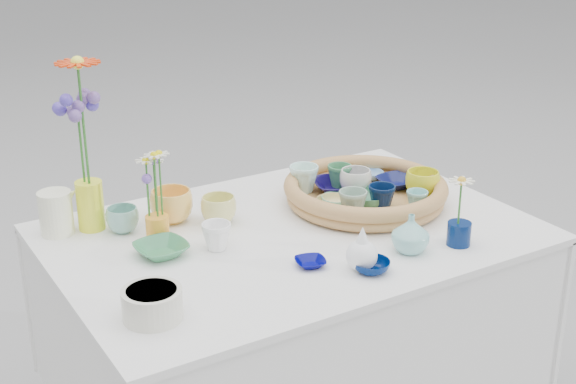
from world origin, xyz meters
TOP-DOWN VIEW (x-y plane):
  - wicker_tray at (0.28, 0.05)m, footprint 0.47×0.47m
  - tray_ceramic_0 at (0.24, 0.13)m, footprint 0.18×0.18m
  - tray_ceramic_1 at (0.42, 0.08)m, footprint 0.12×0.12m
  - tray_ceramic_2 at (0.43, -0.03)m, footprint 0.13×0.13m
  - tray_ceramic_3 at (0.26, 0.00)m, footprint 0.16×0.16m
  - tray_ceramic_4 at (0.17, -0.04)m, footprint 0.10×0.10m
  - tray_ceramic_5 at (0.18, 0.05)m, footprint 0.11×0.11m
  - tray_ceramic_6 at (0.16, 0.19)m, footprint 0.09×0.09m
  - tray_ceramic_7 at (0.28, 0.10)m, footprint 0.11×0.11m
  - tray_ceramic_8 at (0.39, 0.17)m, footprint 0.09×0.09m
  - tray_ceramic_9 at (0.27, -0.04)m, footprint 0.09×0.09m
  - tray_ceramic_10 at (0.16, 0.03)m, footprint 0.13×0.13m
  - tray_ceramic_11 at (0.35, -0.10)m, footprint 0.08×0.08m
  - tray_ceramic_12 at (0.27, 0.16)m, footprint 0.09×0.09m
  - loose_ceramic_0 at (-0.25, 0.22)m, footprint 0.14×0.14m
  - loose_ceramic_1 at (-0.14, 0.15)m, footprint 0.11×0.11m
  - loose_ceramic_2 at (-0.36, 0.04)m, footprint 0.14×0.14m
  - loose_ceramic_3 at (-0.22, 0.00)m, footprint 0.09×0.09m
  - loose_ceramic_4 at (-0.07, -0.20)m, footprint 0.09×0.09m
  - loose_ceramic_5 at (-0.39, 0.23)m, footprint 0.09×0.09m
  - loose_ceramic_6 at (0.04, -0.30)m, footprint 0.11×0.11m
  - fluted_bowl at (-0.50, -0.23)m, footprint 0.13×0.13m
  - bud_vase_paleblue at (0.02, -0.28)m, footprint 0.08×0.08m
  - bud_vase_seafoam at (0.19, -0.27)m, footprint 0.13×0.13m
  - bud_vase_cobalt at (0.32, -0.30)m, footprint 0.08×0.08m
  - single_daisy at (0.31, -0.30)m, footprint 0.08×0.08m
  - tall_vase_yellow at (-0.45, 0.29)m, footprint 0.10×0.10m
  - gerbera at (-0.45, 0.28)m, footprint 0.15×0.15m
  - hydrangea at (-0.46, 0.30)m, footprint 0.09×0.09m
  - white_pitcher at (-0.54, 0.31)m, footprint 0.14×0.11m
  - daisy_cup at (-0.33, 0.14)m, footprint 0.08×0.08m
  - daisy_posy at (-0.32, 0.15)m, footprint 0.11×0.11m

SIDE VIEW (x-z plane):
  - loose_ceramic_4 at x=-0.07m, z-range 0.77..0.78m
  - loose_ceramic_6 at x=0.04m, z-range 0.77..0.79m
  - loose_ceramic_2 at x=-0.36m, z-range 0.77..0.80m
  - tray_ceramic_8 at x=0.39m, z-range 0.78..0.81m
  - bud_vase_cobalt at x=0.32m, z-range 0.77..0.83m
  - tray_ceramic_5 at x=0.18m, z-range 0.78..0.81m
  - tray_ceramic_1 at x=0.42m, z-range 0.78..0.81m
  - daisy_cup at x=-0.33m, z-range 0.77..0.83m
  - tray_ceramic_10 at x=0.16m, z-range 0.78..0.81m
  - fluted_bowl at x=-0.50m, z-range 0.77..0.83m
  - loose_ceramic_5 at x=-0.39m, z-range 0.77..0.83m
  - tray_ceramic_0 at x=0.24m, z-range 0.78..0.82m
  - loose_ceramic_3 at x=-0.22m, z-range 0.77..0.84m
  - tray_ceramic_3 at x=0.26m, z-range 0.78..0.82m
  - loose_ceramic_1 at x=-0.14m, z-range 0.77..0.84m
  - wicker_tray at x=0.28m, z-range 0.77..0.84m
  - tray_ceramic_11 at x=0.35m, z-range 0.78..0.84m
  - loose_ceramic_0 at x=-0.25m, z-range 0.77..0.86m
  - bud_vase_seafoam at x=0.19m, z-range 0.77..0.87m
  - tray_ceramic_12 at x=0.27m, z-range 0.78..0.85m
  - tray_ceramic_9 at x=0.27m, z-range 0.78..0.85m
  - tray_ceramic_4 at x=0.17m, z-range 0.78..0.86m
  - tray_ceramic_7 at x=0.28m, z-range 0.78..0.86m
  - tray_ceramic_2 at x=0.43m, z-range 0.78..0.86m
  - tray_ceramic_6 at x=0.16m, z-range 0.78..0.86m
  - white_pitcher at x=-0.54m, z-range 0.77..0.88m
  - bud_vase_paleblue at x=0.02m, z-range 0.77..0.88m
  - tall_vase_yellow at x=-0.45m, z-range 0.77..0.90m
  - single_daisy at x=0.31m, z-range 0.82..0.95m
  - daisy_posy at x=-0.32m, z-range 0.83..1.00m
  - hydrangea at x=-0.46m, z-range 0.86..1.15m
  - gerbera at x=-0.45m, z-range 0.89..1.23m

